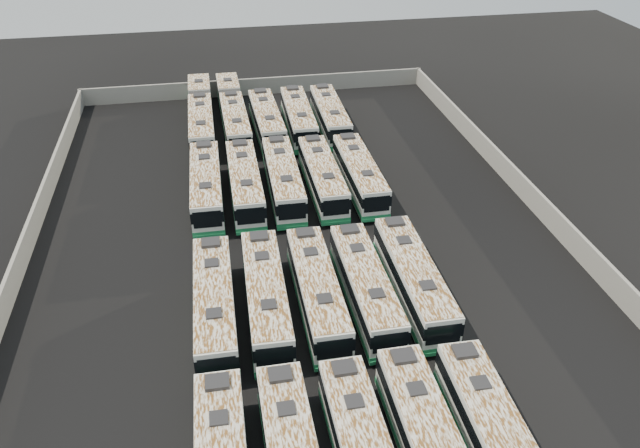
% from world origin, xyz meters
% --- Properties ---
extents(ground, '(140.00, 140.00, 0.00)m').
position_xyz_m(ground, '(0.00, 0.00, 0.00)').
color(ground, black).
rests_on(ground, ground).
extents(perimeter_wall, '(45.20, 73.20, 2.20)m').
position_xyz_m(perimeter_wall, '(0.00, 0.00, 1.10)').
color(perimeter_wall, gray).
rests_on(perimeter_wall, ground).
extents(bus_front_right, '(2.72, 12.78, 3.60)m').
position_xyz_m(bus_front_right, '(3.60, -23.07, 1.84)').
color(bus_front_right, silver).
rests_on(bus_front_right, ground).
extents(bus_front_far_right, '(2.86, 12.73, 3.58)m').
position_xyz_m(bus_front_far_right, '(7.29, -23.27, 1.83)').
color(bus_front_far_right, silver).
rests_on(bus_front_far_right, ground).
extents(bus_midfront_far_left, '(2.89, 12.97, 3.65)m').
position_xyz_m(bus_midfront_far_left, '(-7.33, -8.92, 1.86)').
color(bus_midfront_far_left, silver).
rests_on(bus_midfront_far_left, ground).
extents(bus_midfront_left, '(3.02, 12.93, 3.63)m').
position_xyz_m(bus_midfront_left, '(-3.70, -8.68, 1.86)').
color(bus_midfront_left, silver).
rests_on(bus_midfront_left, ground).
extents(bus_midfront_center, '(2.73, 12.77, 3.60)m').
position_xyz_m(bus_midfront_center, '(0.00, -8.73, 1.84)').
color(bus_midfront_center, silver).
rests_on(bus_midfront_center, ground).
extents(bus_midfront_right, '(2.78, 12.72, 3.58)m').
position_xyz_m(bus_midfront_right, '(3.57, -8.84, 1.83)').
color(bus_midfront_right, silver).
rests_on(bus_midfront_right, ground).
extents(bus_midfront_far_right, '(2.83, 12.99, 3.66)m').
position_xyz_m(bus_midfront_far_right, '(7.27, -8.64, 1.87)').
color(bus_midfront_far_right, silver).
rests_on(bus_midfront_far_right, ground).
extents(bus_midback_far_left, '(2.94, 13.19, 3.71)m').
position_xyz_m(bus_midback_far_left, '(-7.38, 8.47, 1.90)').
color(bus_midback_far_left, silver).
rests_on(bus_midback_far_left, ground).
extents(bus_midback_left, '(2.79, 13.04, 3.68)m').
position_xyz_m(bus_midback_left, '(-3.79, 8.34, 1.88)').
color(bus_midback_left, silver).
rests_on(bus_midback_left, ground).
extents(bus_midback_center, '(2.97, 13.14, 3.70)m').
position_xyz_m(bus_midback_center, '(-0.15, 8.45, 1.89)').
color(bus_midback_center, silver).
rests_on(bus_midback_center, ground).
extents(bus_midback_right, '(2.73, 12.75, 3.59)m').
position_xyz_m(bus_midback_right, '(3.62, 8.34, 1.84)').
color(bus_midback_right, silver).
rests_on(bus_midback_right, ground).
extents(bus_midback_far_right, '(2.74, 12.71, 3.58)m').
position_xyz_m(bus_midback_far_right, '(7.25, 8.24, 1.83)').
color(bus_midback_far_right, silver).
rests_on(bus_midback_far_right, ground).
extents(bus_back_far_left, '(2.79, 19.91, 3.61)m').
position_xyz_m(bus_back_far_left, '(-7.47, 26.12, 1.84)').
color(bus_back_far_left, silver).
rests_on(bus_back_far_left, ground).
extents(bus_back_left, '(3.00, 19.78, 3.58)m').
position_xyz_m(bus_back_left, '(-3.74, 26.05, 1.83)').
color(bus_back_left, silver).
rests_on(bus_back_left, ground).
extents(bus_back_center, '(3.04, 12.98, 3.64)m').
position_xyz_m(bus_back_center, '(-0.12, 22.69, 1.86)').
color(bus_back_center, silver).
rests_on(bus_back_center, ground).
extents(bus_back_right, '(3.02, 13.04, 3.66)m').
position_xyz_m(bus_back_right, '(3.56, 22.84, 1.87)').
color(bus_back_right, silver).
rests_on(bus_back_right, ground).
extents(bus_back_far_right, '(2.96, 12.97, 3.64)m').
position_xyz_m(bus_back_far_right, '(7.25, 22.84, 1.86)').
color(bus_back_far_right, silver).
rests_on(bus_back_far_right, ground).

